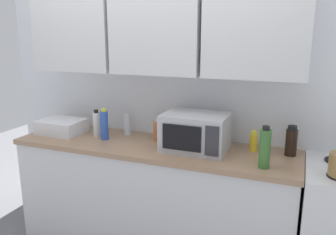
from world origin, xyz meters
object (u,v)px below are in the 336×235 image
object	(u,v)px
bottle_spice_jar	(158,131)
bottle_clear_tall	(127,125)
microwave	(196,132)
bottle_white_jar	(97,124)
bottle_soy_dark	(291,141)
bottle_blue_cleaner	(104,125)
dish_rack	(62,126)
bottle_green_oil	(265,148)
bottle_yellow_mustard	(254,141)

from	to	relation	value
bottle_spice_jar	bottle_clear_tall	bearing A→B (deg)	168.03
microwave	bottle_clear_tall	xyz separation A→B (m)	(-0.68, 0.17, -0.05)
bottle_clear_tall	bottle_white_jar	xyz separation A→B (m)	(-0.22, -0.14, 0.02)
bottle_soy_dark	bottle_blue_cleaner	size ratio (longest dim) A/B	0.85
bottle_spice_jar	bottle_clear_tall	world-z (taller)	bottle_clear_tall
dish_rack	bottle_spice_jar	bearing A→B (deg)	6.98
bottle_clear_tall	bottle_blue_cleaner	distance (m)	0.23
dish_rack	bottle_soy_dark	bearing A→B (deg)	4.13
bottle_green_oil	bottle_yellow_mustard	size ratio (longest dim) A/B	1.81
microwave	bottle_soy_dark	size ratio (longest dim) A/B	2.16
bottle_clear_tall	bottle_soy_dark	xyz separation A→B (m)	(1.36, -0.04, 0.02)
microwave	bottle_green_oil	distance (m)	0.56
microwave	bottle_blue_cleaner	world-z (taller)	microwave
bottle_green_oil	bottle_white_jar	world-z (taller)	bottle_green_oil
microwave	bottle_green_oil	size ratio (longest dim) A/B	1.69
microwave	bottle_soy_dark	xyz separation A→B (m)	(0.68, 0.13, -0.03)
bottle_green_oil	bottle_blue_cleaner	distance (m)	1.32
dish_rack	bottle_clear_tall	bearing A→B (deg)	17.48
dish_rack	bottle_white_jar	world-z (taller)	bottle_white_jar
microwave	bottle_green_oil	world-z (taller)	bottle_green_oil
microwave	bottle_soy_dark	world-z (taller)	microwave
bottle_green_oil	bottle_clear_tall	bearing A→B (deg)	163.57
bottle_spice_jar	bottle_yellow_mustard	world-z (taller)	bottle_spice_jar
bottle_spice_jar	bottle_soy_dark	world-z (taller)	bottle_soy_dark
bottle_clear_tall	bottle_green_oil	bearing A→B (deg)	-16.43
bottle_yellow_mustard	bottle_spice_jar	bearing A→B (deg)	-177.64
microwave	bottle_white_jar	distance (m)	0.90
bottle_green_oil	bottle_soy_dark	bearing A→B (deg)	64.20
bottle_soy_dark	bottle_white_jar	distance (m)	1.58
bottle_soy_dark	dish_rack	bearing A→B (deg)	-175.87
bottle_clear_tall	bottle_blue_cleaner	bearing A→B (deg)	-118.05
bottle_clear_tall	bottle_blue_cleaner	xyz separation A→B (m)	(-0.11, -0.20, 0.04)
bottle_soy_dark	bottle_green_oil	xyz separation A→B (m)	(-0.15, -0.32, 0.03)
bottle_spice_jar	bottle_green_oil	size ratio (longest dim) A/B	0.64
microwave	bottle_yellow_mustard	xyz separation A→B (m)	(0.41, 0.14, -0.07)
dish_rack	bottle_yellow_mustard	distance (m)	1.66
bottle_green_oil	bottle_blue_cleaner	bearing A→B (deg)	173.26
bottle_clear_tall	bottle_yellow_mustard	distance (m)	1.09
microwave	dish_rack	size ratio (longest dim) A/B	1.26
dish_rack	bottle_spice_jar	distance (m)	0.89
microwave	dish_rack	distance (m)	1.24
bottle_blue_cleaner	bottle_spice_jar	bearing A→B (deg)	16.98
bottle_green_oil	bottle_white_jar	size ratio (longest dim) A/B	1.22
bottle_spice_jar	bottle_blue_cleaner	world-z (taller)	bottle_blue_cleaner
bottle_spice_jar	bottle_white_jar	size ratio (longest dim) A/B	0.79
bottle_green_oil	microwave	bearing A→B (deg)	160.98
bottle_white_jar	bottle_clear_tall	bearing A→B (deg)	31.97
bottle_soy_dark	bottle_yellow_mustard	bearing A→B (deg)	179.64
bottle_clear_tall	bottle_yellow_mustard	size ratio (longest dim) A/B	1.18
bottle_green_oil	dish_rack	bearing A→B (deg)	174.25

